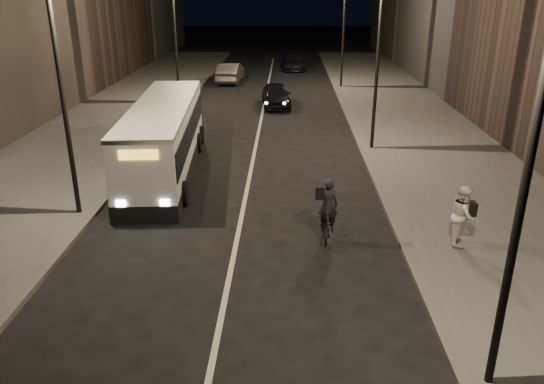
# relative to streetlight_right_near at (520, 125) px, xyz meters

# --- Properties ---
(ground) EXTENTS (180.00, 180.00, 0.00)m
(ground) POSITION_rel_streetlight_right_near_xyz_m (-5.33, 4.00, -5.36)
(ground) COLOR black
(ground) RESTS_ON ground
(sidewalk_right) EXTENTS (7.00, 70.00, 0.16)m
(sidewalk_right) POSITION_rel_streetlight_right_near_xyz_m (3.17, 18.00, -5.28)
(sidewalk_right) COLOR #393836
(sidewalk_right) RESTS_ON ground
(sidewalk_left) EXTENTS (7.00, 70.00, 0.16)m
(sidewalk_left) POSITION_rel_streetlight_right_near_xyz_m (-13.83, 18.00, -5.28)
(sidewalk_left) COLOR #393836
(sidewalk_left) RESTS_ON ground
(streetlight_right_near) EXTENTS (1.20, 0.44, 8.12)m
(streetlight_right_near) POSITION_rel_streetlight_right_near_xyz_m (0.00, 0.00, 0.00)
(streetlight_right_near) COLOR black
(streetlight_right_near) RESTS_ON sidewalk_right
(streetlight_right_mid) EXTENTS (1.20, 0.44, 8.12)m
(streetlight_right_mid) POSITION_rel_streetlight_right_near_xyz_m (0.00, 16.00, 0.00)
(streetlight_right_mid) COLOR black
(streetlight_right_mid) RESTS_ON sidewalk_right
(streetlight_right_far) EXTENTS (1.20, 0.44, 8.12)m
(streetlight_right_far) POSITION_rel_streetlight_right_near_xyz_m (0.00, 32.00, 0.00)
(streetlight_right_far) COLOR black
(streetlight_right_far) RESTS_ON sidewalk_right
(streetlight_left_near) EXTENTS (1.20, 0.44, 8.12)m
(streetlight_left_near) POSITION_rel_streetlight_right_near_xyz_m (-10.66, 8.00, 0.00)
(streetlight_left_near) COLOR black
(streetlight_left_near) RESTS_ON sidewalk_left
(streetlight_left_far) EXTENTS (1.20, 0.44, 8.12)m
(streetlight_left_far) POSITION_rel_streetlight_right_near_xyz_m (-10.66, 26.00, 0.00)
(streetlight_left_far) COLOR black
(streetlight_left_far) RESTS_ON sidewalk_left
(city_bus) EXTENTS (3.17, 10.93, 2.91)m
(city_bus) POSITION_rel_streetlight_right_near_xyz_m (-8.93, 12.79, -3.78)
(city_bus) COLOR white
(city_bus) RESTS_ON ground
(cyclist_on_bicycle) EXTENTS (0.70, 1.80, 2.04)m
(cyclist_on_bicycle) POSITION_rel_streetlight_right_near_xyz_m (-2.52, 6.55, -4.68)
(cyclist_on_bicycle) COLOR black
(cyclist_on_bicycle) RESTS_ON ground
(pedestrian_woman) EXTENTS (0.89, 1.04, 1.85)m
(pedestrian_woman) POSITION_rel_streetlight_right_near_xyz_m (1.47, 6.00, -4.28)
(pedestrian_woman) COLOR beige
(pedestrian_woman) RESTS_ON sidewalk_right
(car_near) EXTENTS (2.11, 4.47, 1.48)m
(car_near) POSITION_rel_streetlight_right_near_xyz_m (-4.53, 25.60, -4.62)
(car_near) COLOR black
(car_near) RESTS_ON ground
(car_mid) EXTENTS (1.93, 4.85, 1.57)m
(car_mid) POSITION_rel_streetlight_right_near_xyz_m (-8.39, 34.39, -4.58)
(car_mid) COLOR #353537
(car_mid) RESTS_ON ground
(car_far) EXTENTS (2.23, 5.04, 1.44)m
(car_far) POSITION_rel_streetlight_right_near_xyz_m (-3.21, 41.48, -4.64)
(car_far) COLOR black
(car_far) RESTS_ON ground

